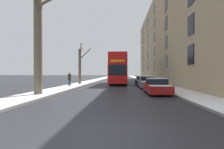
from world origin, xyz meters
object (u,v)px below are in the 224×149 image
bare_tree_left_1 (80,65)px  pedestrian_left_sidewalk (69,79)px  double_decker_bus (119,68)px  parked_car_2 (142,81)px  parked_car_0 (157,87)px  bare_tree_left_0 (38,34)px  parked_car_1 (147,82)px

bare_tree_left_1 → pedestrian_left_sidewalk: bare_tree_left_1 is taller
double_decker_bus → parked_car_2: 4.72m
parked_car_0 → pedestrian_left_sidewalk: 11.63m
bare_tree_left_0 → parked_car_2: (8.95, 12.77, -4.00)m
bare_tree_left_0 → bare_tree_left_1: size_ratio=1.66×
parked_car_2 → pedestrian_left_sidewalk: bearing=-156.8°
parked_car_1 → parked_car_2: size_ratio=1.13×
parked_car_2 → double_decker_bus: bearing=142.4°
bare_tree_left_0 → parked_car_2: 16.10m
bare_tree_left_0 → pedestrian_left_sidewalk: (-0.40, 8.77, -3.60)m
double_decker_bus → parked_car_2: double_decker_bus is taller
pedestrian_left_sidewalk → parked_car_2: bearing=139.2°
bare_tree_left_0 → double_decker_bus: 16.50m
bare_tree_left_1 → double_decker_bus: size_ratio=0.53×
parked_car_0 → bare_tree_left_0: bearing=-168.2°
double_decker_bus → bare_tree_left_0: bearing=-109.8°
parked_car_0 → parked_car_2: (0.00, 10.90, -0.00)m
double_decker_bus → pedestrian_left_sidewalk: size_ratio=6.16×
parked_car_2 → parked_car_0: bearing=-90.0°
double_decker_bus → parked_car_2: bearing=-37.6°
parked_car_1 → pedestrian_left_sidewalk: (-9.35, 1.03, 0.35)m
parked_car_0 → parked_car_2: parked_car_0 is taller
pedestrian_left_sidewalk → bare_tree_left_0: bearing=28.7°
bare_tree_left_0 → double_decker_bus: bare_tree_left_0 is taller
pedestrian_left_sidewalk → bare_tree_left_1: bearing=-160.0°
parked_car_0 → parked_car_2: size_ratio=1.03×
bare_tree_left_0 → parked_car_0: 9.98m
bare_tree_left_0 → parked_car_1: (8.95, 7.75, -3.95)m
bare_tree_left_1 → double_decker_bus: 6.22m
double_decker_bus → parked_car_0: double_decker_bus is taller
bare_tree_left_0 → bare_tree_left_1: bare_tree_left_0 is taller
bare_tree_left_1 → double_decker_bus: bare_tree_left_1 is taller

